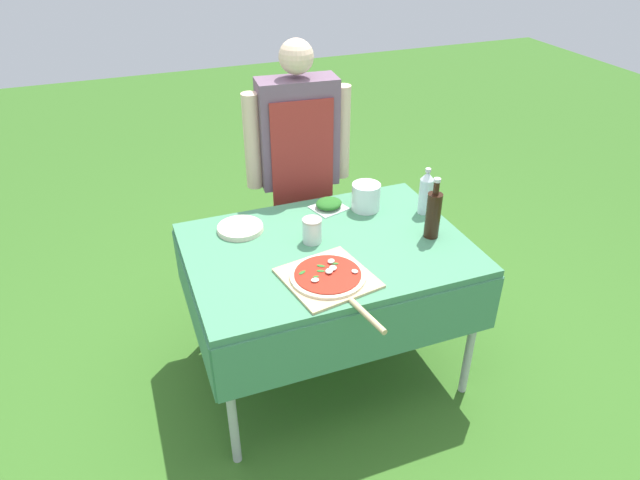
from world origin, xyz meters
TOP-DOWN VIEW (x-y plane):
  - ground_plane at (0.00, 0.00)m, footprint 12.00×12.00m
  - prep_table at (0.00, 0.00)m, footprint 1.30×0.93m
  - person_cook at (0.09, 0.67)m, footprint 0.58×0.22m
  - pizza_on_peel at (-0.09, -0.26)m, footprint 0.41×0.60m
  - oil_bottle at (0.49, -0.09)m, footprint 0.07×0.07m
  - water_bottle at (0.57, 0.12)m, footprint 0.07×0.07m
  - herb_container at (0.14, 0.33)m, footprint 0.20×0.19m
  - mixing_tub at (0.31, 0.26)m, footprint 0.15×0.15m
  - plate_stack at (-0.34, 0.28)m, footprint 0.22×0.22m
  - sauce_jar at (-0.05, 0.06)m, footprint 0.09×0.09m

SIDE VIEW (x-z plane):
  - ground_plane at x=0.00m, z-range 0.00..0.00m
  - prep_table at x=0.00m, z-range 0.30..1.07m
  - plate_stack at x=-0.34m, z-range 0.76..0.79m
  - pizza_on_peel at x=-0.09m, z-range 0.75..0.80m
  - herb_container at x=0.14m, z-range 0.76..0.82m
  - sauce_jar at x=-0.05m, z-range 0.76..0.88m
  - mixing_tub at x=0.31m, z-range 0.76..0.90m
  - water_bottle at x=0.57m, z-range 0.76..1.00m
  - oil_bottle at x=0.49m, z-range 0.73..1.04m
  - person_cook at x=0.09m, z-range 0.14..1.69m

